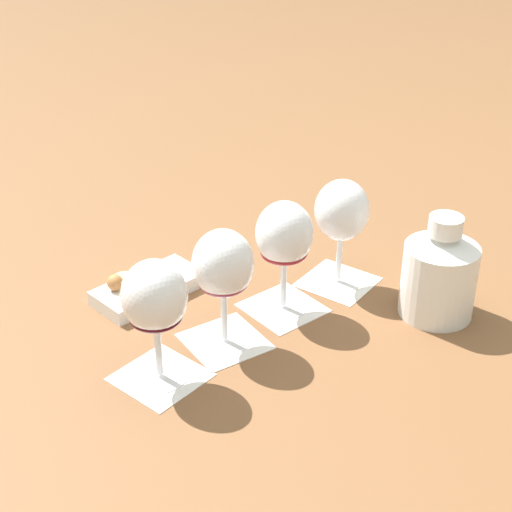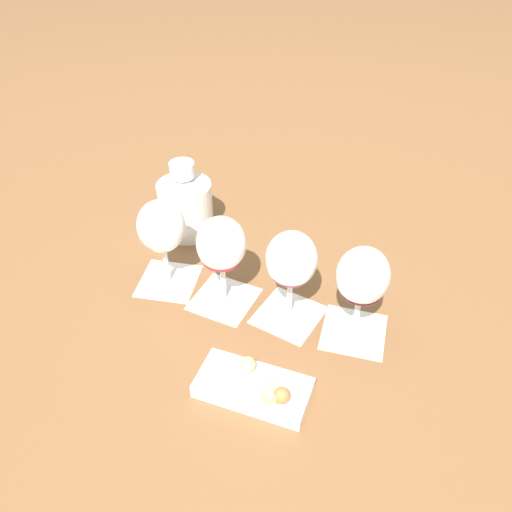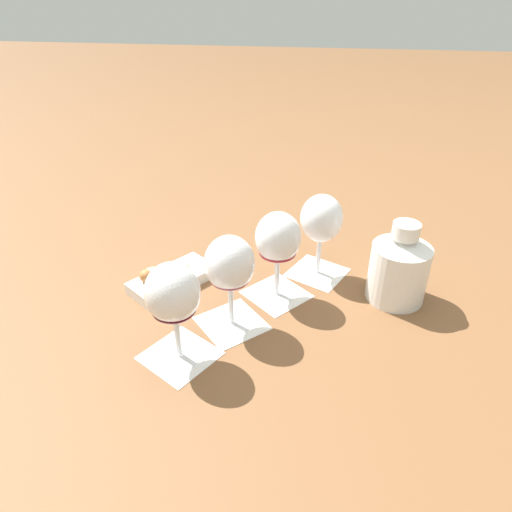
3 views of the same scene
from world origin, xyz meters
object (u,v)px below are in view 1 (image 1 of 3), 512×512
wine_glass_3 (155,302)px  snack_dish (147,287)px  wine_glass_0 (342,215)px  ceramic_vase (439,273)px  wine_glass_2 (223,269)px  wine_glass_1 (284,239)px

wine_glass_3 → snack_dish: wine_glass_3 is taller
wine_glass_0 → snack_dish: bearing=-72.2°
ceramic_vase → snack_dish: size_ratio=0.86×
wine_glass_0 → wine_glass_2: (0.20, -0.15, 0.00)m
wine_glass_1 → wine_glass_3: (0.20, -0.14, -0.00)m
wine_glass_0 → wine_glass_1: 0.12m
wine_glass_1 → wine_glass_2: size_ratio=1.00×
wine_glass_0 → wine_glass_3: bearing=-36.3°
wine_glass_1 → wine_glass_3: 0.25m
wine_glass_1 → wine_glass_3: size_ratio=1.00×
wine_glass_3 → snack_dish: (-0.20, -0.08, -0.11)m
wine_glass_1 → ceramic_vase: (-0.03, 0.23, -0.05)m
wine_glass_1 → snack_dish: (0.00, -0.22, -0.11)m
wine_glass_2 → ceramic_vase: wine_glass_2 is taller
wine_glass_2 → wine_glass_0: bearing=143.1°
snack_dish → wine_glass_1: bearing=90.5°
ceramic_vase → wine_glass_3: bearing=-58.2°
wine_glass_1 → wine_glass_2: 0.13m
wine_glass_2 → snack_dish: size_ratio=0.94×
wine_glass_0 → snack_dish: size_ratio=0.94×
ceramic_vase → wine_glass_0: bearing=-112.3°
wine_glass_3 → wine_glass_0: bearing=143.7°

